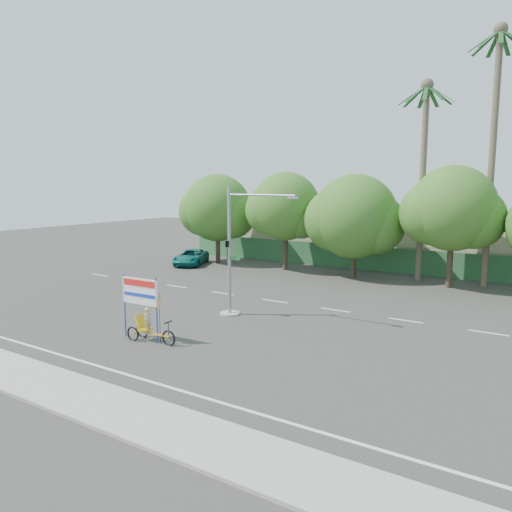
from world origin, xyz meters
The scene contains 14 objects.
ground centered at (0.00, 0.00, 0.00)m, with size 120.00×120.00×0.00m, color #33302D.
sidewalk_near centered at (0.00, -7.50, 0.06)m, with size 50.00×2.40×0.12m, color gray.
fence centered at (0.00, 21.50, 1.00)m, with size 38.00×0.08×2.00m, color #336B3D.
building_left centered at (-10.00, 26.00, 2.00)m, with size 12.00×8.00×4.00m, color beige.
building_right centered at (8.00, 26.00, 1.80)m, with size 14.00×8.00×3.60m, color beige.
tree_far_left centered at (-14.05, 18.00, 4.76)m, with size 7.14×6.00×7.96m.
tree_left centered at (-7.05, 18.00, 5.06)m, with size 6.66×5.60×8.07m.
tree_center centered at (-1.05, 18.00, 4.47)m, with size 7.62×6.40×7.85m.
tree_right centered at (5.95, 18.00, 5.24)m, with size 6.90×5.80×8.36m.
palm_tall centered at (8.00, 19.50, 10.46)m, with size 3.73×3.79×17.45m.
palm_short centered at (3.50, 19.50, 8.86)m, with size 3.73×3.79×14.45m.
traffic_signal centered at (-2.20, 3.98, 2.92)m, with size 4.72×1.10×7.00m.
trike_billboard centered at (-3.00, -1.84, 1.22)m, with size 3.09×0.72×3.03m.
pickup_truck centered at (-15.29, 15.74, 0.67)m, with size 2.24×4.86×1.35m, color #0E6361.
Camera 1 is at (13.26, -17.58, 7.16)m, focal length 35.00 mm.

